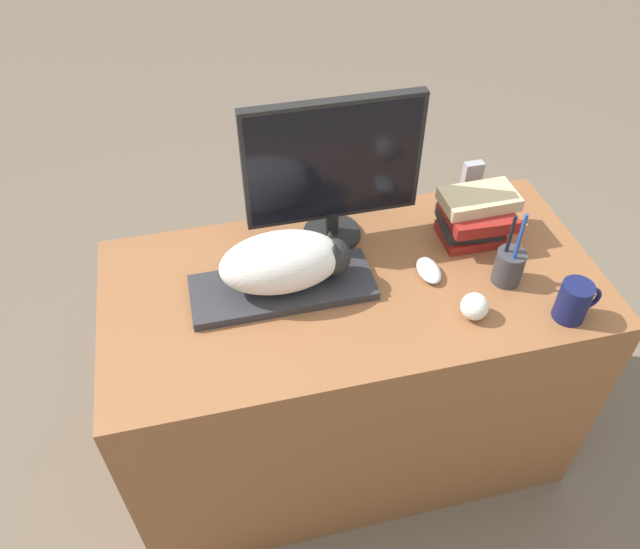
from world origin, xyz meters
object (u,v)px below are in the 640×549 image
coffee_mug (574,301)px  pen_cup (509,265)px  cat (287,261)px  baseball (475,306)px  book_stack (474,216)px  computer_mouse (429,270)px  phone (471,182)px  monitor (333,167)px  keyboard (283,287)px

coffee_mug → pen_cup: bearing=122.7°
cat → coffee_mug: 0.70m
baseball → book_stack: bearing=67.9°
cat → pen_cup: size_ratio=1.42×
pen_cup → coffee_mug: bearing=-57.3°
cat → computer_mouse: cat is taller
computer_mouse → pen_cup: 0.20m
coffee_mug → phone: bearing=96.3°
cat → computer_mouse: size_ratio=3.29×
monitor → book_stack: bearing=-13.1°
computer_mouse → phone: bearing=50.6°
monitor → book_stack: monitor is taller
monitor → baseball: monitor is taller
keyboard → baseball: (0.44, -0.19, 0.02)m
cat → pen_cup: bearing=-9.7°
keyboard → book_stack: (0.55, 0.09, 0.06)m
cat → coffee_mug: bearing=-20.7°
phone → book_stack: book_stack is taller
monitor → book_stack: (0.38, -0.09, -0.16)m
coffee_mug → pen_cup: 0.18m
cat → monitor: size_ratio=0.71×
monitor → pen_cup: 0.51m
computer_mouse → coffee_mug: coffee_mug is taller
coffee_mug → baseball: coffee_mug is taller
keyboard → coffee_mug: size_ratio=4.14×
phone → coffee_mug: bearing=-83.7°
keyboard → computer_mouse: (0.38, -0.03, 0.00)m
keyboard → coffee_mug: 0.71m
computer_mouse → baseball: (0.05, -0.16, 0.02)m
baseball → phone: (0.17, 0.44, 0.03)m
keyboard → phone: phone is taller
baseball → phone: size_ratio=0.54×
pen_cup → baseball: 0.17m
computer_mouse → cat: bearing=175.5°
keyboard → phone: 0.66m
computer_mouse → baseball: bearing=-71.6°
baseball → pen_cup: bearing=36.1°
monitor → computer_mouse: (0.21, -0.21, -0.22)m
monitor → book_stack: size_ratio=2.27×
monitor → phone: (0.44, 0.07, -0.17)m
phone → book_stack: 0.17m
keyboard → computer_mouse: 0.38m
computer_mouse → keyboard: bearing=175.7°
monitor → pen_cup: (0.40, -0.27, -0.18)m
coffee_mug → computer_mouse: bearing=142.5°
coffee_mug → baseball: 0.24m
coffee_mug → baseball: bearing=166.7°
keyboard → cat: (0.01, 0.00, 0.09)m
computer_mouse → coffee_mug: (0.28, -0.22, 0.04)m
coffee_mug → phone: 0.50m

